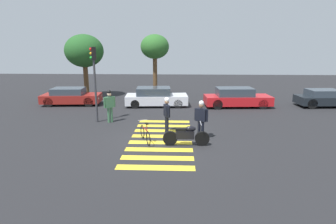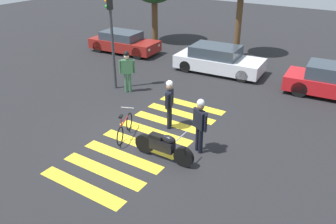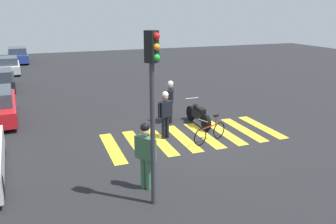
{
  "view_description": "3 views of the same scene",
  "coord_description": "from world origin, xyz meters",
  "px_view_note": "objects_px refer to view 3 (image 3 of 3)",
  "views": [
    {
      "loc": [
        0.84,
        -12.5,
        4.36
      ],
      "look_at": [
        0.29,
        1.0,
        1.1
      ],
      "focal_mm": 29.73,
      "sensor_mm": 36.0,
      "label": 1
    },
    {
      "loc": [
        6.08,
        -8.19,
        6.07
      ],
      "look_at": [
        0.4,
        0.69,
        0.82
      ],
      "focal_mm": 36.46,
      "sensor_mm": 36.0,
      "label": 2
    },
    {
      "loc": [
        -10.95,
        5.18,
        4.67
      ],
      "look_at": [
        -0.08,
        1.07,
        1.13
      ],
      "focal_mm": 35.76,
      "sensor_mm": 36.0,
      "label": 3
    }
  ],
  "objects_px": {
    "car_silver_sedan": "(7,66)",
    "car_blue_hatchback": "(18,55)",
    "traffic_light_pole": "(153,93)",
    "officer_by_motorcycle": "(170,98)",
    "officer_on_foot": "(165,111)",
    "pedestrian_bystander": "(145,151)",
    "leaning_bicycle": "(210,132)",
    "police_motorcycle": "(198,115)"
  },
  "relations": [
    {
      "from": "police_motorcycle",
      "to": "officer_on_foot",
      "type": "relative_size",
      "value": 1.13
    },
    {
      "from": "police_motorcycle",
      "to": "car_blue_hatchback",
      "type": "distance_m",
      "value": 23.36
    },
    {
      "from": "leaning_bicycle",
      "to": "pedestrian_bystander",
      "type": "xyz_separation_m",
      "value": [
        -2.42,
        3.21,
        0.75
      ]
    },
    {
      "from": "pedestrian_bystander",
      "to": "car_silver_sedan",
      "type": "relative_size",
      "value": 0.46
    },
    {
      "from": "officer_on_foot",
      "to": "pedestrian_bystander",
      "type": "bearing_deg",
      "value": 151.77
    },
    {
      "from": "police_motorcycle",
      "to": "car_silver_sedan",
      "type": "height_order",
      "value": "car_silver_sedan"
    },
    {
      "from": "pedestrian_bystander",
      "to": "car_blue_hatchback",
      "type": "distance_m",
      "value": 26.6
    },
    {
      "from": "leaning_bicycle",
      "to": "police_motorcycle",
      "type": "bearing_deg",
      "value": -12.38
    },
    {
      "from": "car_blue_hatchback",
      "to": "traffic_light_pole",
      "type": "bearing_deg",
      "value": -170.94
    },
    {
      "from": "pedestrian_bystander",
      "to": "traffic_light_pole",
      "type": "relative_size",
      "value": 0.45
    },
    {
      "from": "police_motorcycle",
      "to": "traffic_light_pole",
      "type": "relative_size",
      "value": 0.49
    },
    {
      "from": "pedestrian_bystander",
      "to": "officer_by_motorcycle",
      "type": "bearing_deg",
      "value": -27.84
    },
    {
      "from": "leaning_bicycle",
      "to": "pedestrian_bystander",
      "type": "distance_m",
      "value": 4.09
    },
    {
      "from": "leaning_bicycle",
      "to": "traffic_light_pole",
      "type": "relative_size",
      "value": 0.37
    },
    {
      "from": "officer_by_motorcycle",
      "to": "car_blue_hatchback",
      "type": "height_order",
      "value": "officer_by_motorcycle"
    },
    {
      "from": "officer_by_motorcycle",
      "to": "pedestrian_bystander",
      "type": "bearing_deg",
      "value": 152.16
    },
    {
      "from": "police_motorcycle",
      "to": "leaning_bicycle",
      "type": "distance_m",
      "value": 1.91
    },
    {
      "from": "officer_by_motorcycle",
      "to": "car_silver_sedan",
      "type": "relative_size",
      "value": 0.45
    },
    {
      "from": "officer_on_foot",
      "to": "officer_by_motorcycle",
      "type": "height_order",
      "value": "officer_by_motorcycle"
    },
    {
      "from": "officer_by_motorcycle",
      "to": "car_blue_hatchback",
      "type": "xyz_separation_m",
      "value": [
        21.23,
        6.98,
        -0.41
      ]
    },
    {
      "from": "officer_by_motorcycle",
      "to": "traffic_light_pole",
      "type": "xyz_separation_m",
      "value": [
        -5.8,
        2.67,
        1.78
      ]
    },
    {
      "from": "officer_on_foot",
      "to": "officer_by_motorcycle",
      "type": "relative_size",
      "value": 0.99
    },
    {
      "from": "officer_by_motorcycle",
      "to": "car_silver_sedan",
      "type": "distance_m",
      "value": 17.21
    },
    {
      "from": "police_motorcycle",
      "to": "traffic_light_pole",
      "type": "height_order",
      "value": "traffic_light_pole"
    },
    {
      "from": "pedestrian_bystander",
      "to": "traffic_light_pole",
      "type": "distance_m",
      "value": 1.91
    },
    {
      "from": "pedestrian_bystander",
      "to": "leaning_bicycle",
      "type": "bearing_deg",
      "value": -53.01
    },
    {
      "from": "officer_on_foot",
      "to": "traffic_light_pole",
      "type": "bearing_deg",
      "value": 156.16
    },
    {
      "from": "car_blue_hatchback",
      "to": "traffic_light_pole",
      "type": "relative_size",
      "value": 1.1
    },
    {
      "from": "pedestrian_bystander",
      "to": "car_blue_hatchback",
      "type": "xyz_separation_m",
      "value": [
        26.24,
        4.34,
        -0.44
      ]
    },
    {
      "from": "car_blue_hatchback",
      "to": "pedestrian_bystander",
      "type": "bearing_deg",
      "value": -170.61
    },
    {
      "from": "police_motorcycle",
      "to": "pedestrian_bystander",
      "type": "xyz_separation_m",
      "value": [
        -4.28,
        3.62,
        0.66
      ]
    },
    {
      "from": "police_motorcycle",
      "to": "officer_by_motorcycle",
      "type": "relative_size",
      "value": 1.12
    },
    {
      "from": "police_motorcycle",
      "to": "traffic_light_pole",
      "type": "bearing_deg",
      "value": 144.24
    },
    {
      "from": "car_silver_sedan",
      "to": "car_blue_hatchback",
      "type": "xyz_separation_m",
      "value": [
        5.74,
        -0.51,
        0.07
      ]
    },
    {
      "from": "leaning_bicycle",
      "to": "officer_by_motorcycle",
      "type": "xyz_separation_m",
      "value": [
        2.59,
        0.57,
        0.72
      ]
    },
    {
      "from": "traffic_light_pole",
      "to": "car_blue_hatchback",
      "type": "bearing_deg",
      "value": 9.06
    },
    {
      "from": "pedestrian_bystander",
      "to": "traffic_light_pole",
      "type": "xyz_separation_m",
      "value": [
        -0.79,
        0.03,
        1.74
      ]
    },
    {
      "from": "officer_on_foot",
      "to": "pedestrian_bystander",
      "type": "relative_size",
      "value": 0.96
    },
    {
      "from": "car_blue_hatchback",
      "to": "leaning_bicycle",
      "type": "bearing_deg",
      "value": -162.41
    },
    {
      "from": "car_silver_sedan",
      "to": "car_blue_hatchback",
      "type": "height_order",
      "value": "car_blue_hatchback"
    },
    {
      "from": "officer_on_foot",
      "to": "pedestrian_bystander",
      "type": "xyz_separation_m",
      "value": [
        -3.35,
        1.8,
        0.05
      ]
    },
    {
      "from": "leaning_bicycle",
      "to": "car_blue_hatchback",
      "type": "xyz_separation_m",
      "value": [
        23.82,
        7.55,
        0.31
      ]
    }
  ]
}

